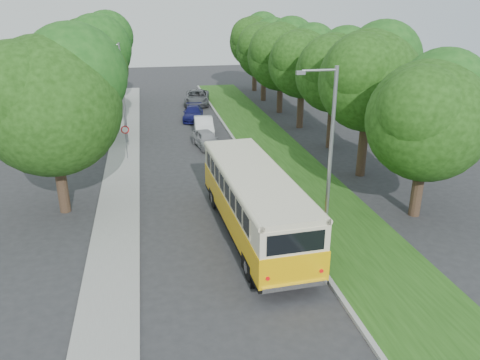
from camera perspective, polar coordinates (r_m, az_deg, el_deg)
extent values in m
plane|color=#2B2B2E|center=(22.38, -2.57, -6.46)|extent=(120.00, 120.00, 0.00)
cube|color=gray|center=(27.47, 3.22, -0.88)|extent=(0.20, 70.00, 0.15)
cube|color=#1F4713|center=(28.12, 7.87, -0.54)|extent=(4.50, 70.00, 0.13)
cube|color=gray|center=(26.75, -14.49, -2.22)|extent=(2.20, 70.00, 0.12)
cylinder|color=#332319|center=(25.13, 20.88, -0.54)|extent=(0.56, 0.56, 3.35)
sphere|color=#17380C|center=(24.19, 21.88, 6.71)|extent=(5.85, 5.85, 5.85)
sphere|color=#17380C|center=(25.00, 23.54, 9.66)|extent=(4.38, 4.38, 4.38)
sphere|color=#17380C|center=(22.97, 21.24, 7.97)|extent=(4.09, 4.09, 4.09)
cylinder|color=#332319|center=(29.84, 14.77, 4.42)|extent=(0.56, 0.56, 4.26)
sphere|color=#17380C|center=(29.02, 15.47, 11.57)|extent=(5.98, 5.98, 5.98)
sphere|color=#17380C|center=(29.87, 17.04, 13.99)|extent=(4.49, 4.49, 4.49)
sphere|color=#17380C|center=(27.86, 14.61, 12.84)|extent=(4.19, 4.19, 4.19)
cylinder|color=#332319|center=(35.28, 11.06, 7.00)|extent=(0.56, 0.56, 3.95)
sphere|color=#17380C|center=(34.61, 11.47, 12.66)|extent=(5.61, 5.61, 5.61)
sphere|color=#17380C|center=(35.37, 12.77, 14.57)|extent=(4.21, 4.21, 4.21)
sphere|color=#17380C|center=(33.56, 10.65, 13.67)|extent=(3.92, 3.92, 3.92)
cylinder|color=#332319|center=(40.63, 7.38, 9.00)|extent=(0.56, 0.56, 3.86)
sphere|color=#17380C|center=(40.05, 7.62, 13.87)|extent=(5.64, 5.64, 5.64)
sphere|color=#17380C|center=(40.78, 8.80, 15.54)|extent=(4.23, 4.23, 4.23)
sphere|color=#17380C|center=(39.04, 6.79, 14.77)|extent=(3.95, 3.95, 3.95)
cylinder|color=#332319|center=(46.24, 4.88, 10.39)|extent=(0.56, 0.56, 3.58)
sphere|color=#17380C|center=(45.71, 5.02, 14.75)|extent=(6.36, 6.36, 6.36)
sphere|color=#17380C|center=(46.52, 6.22, 16.39)|extent=(4.77, 4.77, 4.77)
sphere|color=#17380C|center=(44.61, 4.13, 15.64)|extent=(4.45, 4.45, 4.45)
cylinder|color=#332319|center=(51.90, 2.89, 11.67)|extent=(0.56, 0.56, 3.68)
sphere|color=#17380C|center=(51.44, 2.96, 15.48)|extent=(5.91, 5.91, 5.91)
sphere|color=#17380C|center=(52.17, 3.97, 16.84)|extent=(4.43, 4.43, 4.43)
sphere|color=#17380C|center=(50.45, 2.17, 16.23)|extent=(4.14, 4.14, 4.14)
cylinder|color=#332319|center=(57.72, 1.78, 12.83)|extent=(0.56, 0.56, 4.05)
sphere|color=#17380C|center=(57.30, 1.82, 16.46)|extent=(5.97, 5.97, 5.97)
sphere|color=#17380C|center=(58.04, 2.75, 17.69)|extent=(4.48, 4.48, 4.48)
sphere|color=#17380C|center=(56.32, 1.08, 17.14)|extent=(4.18, 4.18, 4.18)
cylinder|color=#332319|center=(25.52, -20.99, 0.18)|extent=(0.56, 0.56, 3.68)
sphere|color=#17380C|center=(24.53, -22.12, 8.29)|extent=(6.80, 6.80, 6.80)
sphere|color=#17380C|center=(24.77, -19.54, 11.96)|extent=(5.10, 5.10, 5.10)
sphere|color=#17380C|center=(23.78, -25.17, 9.58)|extent=(4.76, 4.76, 4.76)
cylinder|color=#332319|center=(38.84, -18.00, 7.44)|extent=(0.56, 0.56, 3.68)
sphere|color=#17380C|center=(38.20, -18.64, 12.84)|extent=(6.80, 6.80, 6.80)
sphere|color=#17380C|center=(38.60, -16.96, 15.14)|extent=(5.10, 5.10, 5.10)
sphere|color=#17380C|center=(37.40, -20.52, 13.78)|extent=(4.76, 4.76, 4.76)
cylinder|color=#332319|center=(50.55, -16.69, 10.57)|extent=(0.56, 0.56, 3.68)
sphere|color=#17380C|center=(50.06, -17.14, 14.74)|extent=(6.80, 6.80, 6.80)
sphere|color=#17380C|center=(50.53, -15.85, 16.47)|extent=(5.10, 5.10, 5.10)
sphere|color=#17380C|center=(49.25, -18.56, 15.49)|extent=(4.76, 4.76, 4.76)
cylinder|color=gray|center=(19.64, 10.90, 1.85)|extent=(0.16, 0.16, 8.00)
cylinder|color=gray|center=(18.49, 9.67, 13.05)|extent=(1.40, 0.10, 0.10)
cube|color=gray|center=(18.25, 7.39, 12.84)|extent=(0.35, 0.16, 0.14)
cylinder|color=gray|center=(36.26, -14.04, 10.02)|extent=(0.16, 0.16, 7.50)
cylinder|color=gray|center=(35.82, -15.72, 15.58)|extent=(1.40, 0.10, 0.10)
cube|color=gray|center=(35.89, -16.95, 15.35)|extent=(0.35, 0.16, 0.14)
cylinder|color=gray|center=(32.94, -13.70, 4.48)|extent=(0.06, 0.06, 2.50)
cone|color=red|center=(32.67, -13.84, 5.97)|extent=(0.56, 0.02, 0.56)
cone|color=white|center=(32.65, -13.84, 5.96)|extent=(0.40, 0.02, 0.40)
imported|color=#9E9EA3|center=(35.06, -4.13, 4.99)|extent=(2.17, 3.97, 1.28)
imported|color=white|center=(38.71, -4.44, 6.62)|extent=(1.71, 4.29, 1.39)
imported|color=#141558|center=(43.54, -5.74, 8.11)|extent=(2.36, 4.48, 1.24)
imported|color=#56595D|center=(50.09, -5.26, 9.99)|extent=(3.23, 5.66, 1.49)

